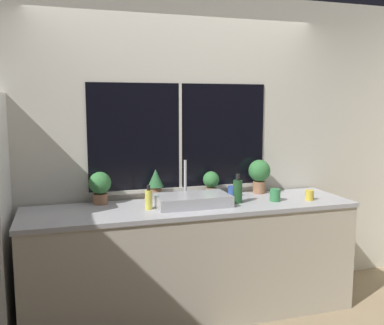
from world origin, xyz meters
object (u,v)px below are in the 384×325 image
at_px(potted_plant_center_left, 156,182).
at_px(mug_blue, 233,191).
at_px(potted_plant_center_right, 211,182).
at_px(soap_bottle, 149,199).
at_px(sink, 192,200).
at_px(potted_plant_far_left, 100,185).
at_px(bottle_tall, 238,191).
at_px(mug_green, 275,195).
at_px(potted_plant_far_right, 259,173).
at_px(mug_yellow, 309,195).

distance_m(potted_plant_center_left, mug_blue, 0.69).
xyz_separation_m(potted_plant_center_right, mug_blue, (0.18, -0.06, -0.09)).
relative_size(potted_plant_center_right, soap_bottle, 1.17).
relative_size(sink, soap_bottle, 3.10).
height_order(potted_plant_far_left, bottle_tall, potted_plant_far_left).
relative_size(potted_plant_far_left, soap_bottle, 1.39).
height_order(soap_bottle, mug_green, soap_bottle).
distance_m(potted_plant_center_right, mug_blue, 0.21).
bearing_deg(sink, potted_plant_center_right, 46.62).
bearing_deg(mug_green, potted_plant_far_right, 87.78).
distance_m(potted_plant_center_left, potted_plant_center_right, 0.50).
distance_m(sink, soap_bottle, 0.36).
distance_m(sink, mug_blue, 0.50).
relative_size(potted_plant_far_right, bottle_tall, 1.28).
relative_size(potted_plant_far_right, mug_green, 2.96).
bearing_deg(mug_blue, potted_plant_far_right, 11.13).
bearing_deg(potted_plant_far_left, sink, -21.43).
relative_size(potted_plant_far_right, soap_bottle, 1.62).
bearing_deg(potted_plant_center_left, mug_yellow, -17.07).
relative_size(potted_plant_far_left, bottle_tall, 1.10).
relative_size(potted_plant_far_right, mug_yellow, 3.61).
bearing_deg(mug_yellow, potted_plant_far_right, 126.56).
height_order(mug_yellow, mug_green, mug_green).
relative_size(sink, mug_yellow, 6.92).
bearing_deg(potted_plant_center_left, potted_plant_center_right, 0.00).
bearing_deg(mug_blue, potted_plant_center_right, 162.96).
bearing_deg(mug_yellow, potted_plant_far_left, 167.37).
bearing_deg(potted_plant_far_right, mug_blue, -168.87).
height_order(potted_plant_far_left, potted_plant_far_right, potted_plant_far_right).
height_order(sink, potted_plant_far_right, sink).
height_order(potted_plant_center_left, soap_bottle, potted_plant_center_left).
height_order(potted_plant_center_right, potted_plant_far_right, potted_plant_far_right).
bearing_deg(bottle_tall, soap_bottle, 179.85).
xyz_separation_m(bottle_tall, mug_green, (0.33, -0.04, -0.05)).
xyz_separation_m(bottle_tall, mug_yellow, (0.63, -0.09, -0.06)).
relative_size(sink, mug_blue, 6.47).
bearing_deg(sink, soap_bottle, -177.48).
bearing_deg(bottle_tall, potted_plant_center_right, 113.68).
bearing_deg(potted_plant_center_right, potted_plant_far_right, 0.00).
relative_size(potted_plant_center_left, bottle_tall, 1.11).
bearing_deg(potted_plant_far_right, potted_plant_far_left, 180.00).
relative_size(potted_plant_center_left, potted_plant_center_right, 1.19).
distance_m(potted_plant_far_left, potted_plant_far_right, 1.44).
bearing_deg(bottle_tall, potted_plant_far_left, 164.95).
distance_m(potted_plant_far_right, mug_green, 0.36).
height_order(soap_bottle, mug_blue, soap_bottle).
xyz_separation_m(potted_plant_far_right, bottle_tall, (-0.34, -0.29, -0.09)).
distance_m(bottle_tall, mug_blue, 0.25).
relative_size(potted_plant_center_right, potted_plant_far_right, 0.72).
relative_size(potted_plant_far_left, mug_green, 2.55).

